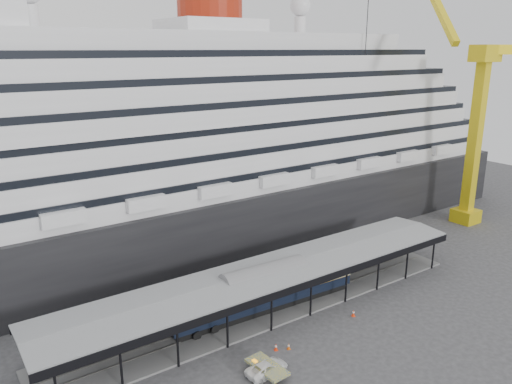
# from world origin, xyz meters

# --- Properties ---
(ground) EXTENTS (200.00, 200.00, 0.00)m
(ground) POSITION_xyz_m (0.00, 0.00, 0.00)
(ground) COLOR #343436
(ground) RESTS_ON ground
(cruise_ship) EXTENTS (130.00, 30.00, 43.90)m
(cruise_ship) POSITION_xyz_m (0.05, 32.00, 18.35)
(cruise_ship) COLOR black
(cruise_ship) RESTS_ON ground
(platform_canopy) EXTENTS (56.00, 9.18, 5.30)m
(platform_canopy) POSITION_xyz_m (0.00, 5.00, 2.36)
(platform_canopy) COLOR slate
(platform_canopy) RESTS_ON ground
(crane_yellow) EXTENTS (23.83, 18.78, 47.60)m
(crane_yellow) POSITION_xyz_m (47.06, 10.54, 19.96)
(crane_yellow) COLOR gold
(crane_yellow) RESTS_ON ground
(port_truck) EXTENTS (4.60, 2.36, 1.24)m
(port_truck) POSITION_xyz_m (-7.89, -5.10, 0.62)
(port_truck) COLOR white
(port_truck) RESTS_ON ground
(pullman_carriage) EXTENTS (24.76, 4.41, 24.18)m
(pullman_carriage) POSITION_xyz_m (-0.95, 5.00, 2.91)
(pullman_carriage) COLOR black
(pullman_carriage) RESTS_ON ground
(traffic_cone_left) EXTENTS (0.49, 0.49, 0.77)m
(traffic_cone_left) POSITION_xyz_m (-4.77, -2.44, 0.38)
(traffic_cone_left) COLOR red
(traffic_cone_left) RESTS_ON ground
(traffic_cone_mid) EXTENTS (0.42, 0.42, 0.68)m
(traffic_cone_mid) POSITION_xyz_m (-3.55, -3.05, 0.34)
(traffic_cone_mid) COLOR #EB5A0D
(traffic_cone_mid) RESTS_ON ground
(traffic_cone_right) EXTENTS (0.56, 0.56, 0.84)m
(traffic_cone_right) POSITION_xyz_m (6.96, -2.16, 0.42)
(traffic_cone_right) COLOR red
(traffic_cone_right) RESTS_ON ground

